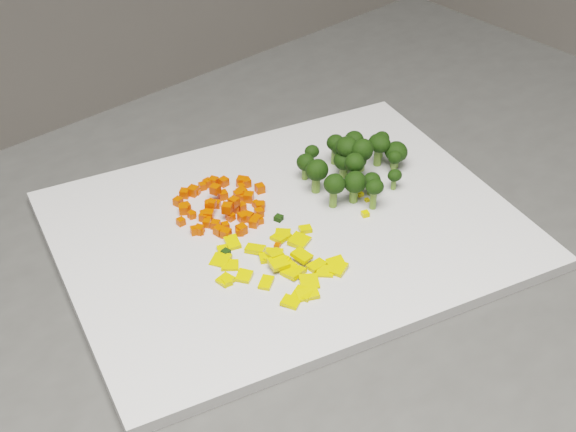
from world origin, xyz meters
TOP-DOWN VIEW (x-y plane):
  - cutting_board at (0.30, 0.30)m, footprint 0.46×0.38m
  - carrot_pile at (0.26, 0.36)m, footprint 0.09×0.09m
  - pepper_pile at (0.26, 0.26)m, footprint 0.11×0.11m
  - broccoli_pile at (0.40, 0.32)m, footprint 0.11×0.11m
  - carrot_cube_0 at (0.25, 0.32)m, footprint 0.01×0.01m
  - carrot_cube_1 at (0.26, 0.37)m, footprint 0.01×0.01m
  - carrot_cube_2 at (0.26, 0.33)m, footprint 0.01×0.01m
  - carrot_cube_3 at (0.24, 0.35)m, footprint 0.01×0.01m
  - carrot_cube_4 at (0.23, 0.39)m, footprint 0.01×0.01m
  - carrot_cube_5 at (0.23, 0.38)m, footprint 0.01×0.01m
  - carrot_cube_6 at (0.23, 0.36)m, footprint 0.01×0.01m
  - carrot_cube_7 at (0.25, 0.37)m, footprint 0.01×0.01m
  - carrot_cube_8 at (0.26, 0.35)m, footprint 0.01×0.01m
  - carrot_cube_9 at (0.25, 0.40)m, footprint 0.01×0.01m
  - carrot_cube_10 at (0.23, 0.38)m, footprint 0.01×0.01m
  - carrot_cube_11 at (0.26, 0.35)m, footprint 0.01×0.01m
  - carrot_cube_12 at (0.24, 0.40)m, footprint 0.01×0.01m
  - carrot_cube_13 at (0.24, 0.32)m, footprint 0.01×0.01m
  - carrot_cube_14 at (0.24, 0.34)m, footprint 0.01×0.01m
  - carrot_cube_15 at (0.24, 0.35)m, footprint 0.01×0.01m
  - carrot_cube_16 at (0.29, 0.38)m, footprint 0.01×0.01m
  - carrot_cube_17 at (0.25, 0.36)m, footprint 0.01×0.01m
  - carrot_cube_18 at (0.27, 0.37)m, footprint 0.01×0.01m
  - carrot_cube_19 at (0.26, 0.38)m, footprint 0.01×0.01m
  - carrot_cube_20 at (0.22, 0.38)m, footprint 0.01×0.01m
  - carrot_cube_21 at (0.26, 0.36)m, footprint 0.01×0.01m
  - carrot_cube_22 at (0.28, 0.33)m, footprint 0.01×0.01m
  - carrot_cube_23 at (0.22, 0.34)m, footprint 0.01×0.01m
  - carrot_cube_24 at (0.28, 0.37)m, footprint 0.01×0.01m
  - carrot_cube_25 at (0.28, 0.32)m, footprint 0.01×0.01m
  - carrot_cube_26 at (0.27, 0.32)m, footprint 0.01×0.01m
  - carrot_cube_27 at (0.28, 0.37)m, footprint 0.01×0.01m
  - carrot_cube_28 at (0.29, 0.34)m, footprint 0.01×0.01m
  - carrot_cube_29 at (0.23, 0.34)m, footprint 0.01×0.01m
  - carrot_cube_30 at (0.23, 0.35)m, footprint 0.01×0.01m
  - carrot_cube_31 at (0.29, 0.34)m, footprint 0.01×0.01m
  - carrot_cube_32 at (0.27, 0.40)m, footprint 0.01×0.01m
  - carrot_cube_33 at (0.22, 0.34)m, footprint 0.01×0.01m
  - carrot_cube_34 at (0.26, 0.34)m, footprint 0.01×0.01m
  - carrot_cube_35 at (0.27, 0.36)m, footprint 0.01×0.01m
  - carrot_cube_36 at (0.27, 0.33)m, footprint 0.01×0.01m
  - carrot_cube_37 at (0.30, 0.38)m, footprint 0.01×0.01m
  - carrot_cube_38 at (0.29, 0.36)m, footprint 0.01×0.01m
  - carrot_cube_39 at (0.25, 0.40)m, footprint 0.01×0.01m
  - carrot_cube_40 at (0.29, 0.35)m, footprint 0.01×0.01m
  - carrot_cube_41 at (0.23, 0.36)m, footprint 0.01×0.01m
  - carrot_cube_42 at (0.26, 0.40)m, footprint 0.01×0.01m
  - carrot_cube_43 at (0.29, 0.38)m, footprint 0.01×0.01m
  - carrot_cube_44 at (0.25, 0.32)m, footprint 0.01×0.01m
  - carrot_cube_45 at (0.21, 0.36)m, footprint 0.01×0.01m
  - carrot_cube_46 at (0.25, 0.34)m, footprint 0.01×0.01m
  - carrot_cube_47 at (0.24, 0.36)m, footprint 0.01×0.01m
  - carrot_cube_48 at (0.30, 0.36)m, footprint 0.01×0.01m
  - carrot_cube_49 at (0.29, 0.36)m, footprint 0.01×0.01m
  - carrot_cube_50 at (0.27, 0.35)m, footprint 0.01×0.01m
  - carrot_cube_51 at (0.24, 0.33)m, footprint 0.01×0.01m
  - carrot_cube_52 at (0.22, 0.34)m, footprint 0.01×0.01m
  - carrot_cube_53 at (0.28, 0.39)m, footprint 0.01×0.01m
  - carrot_cube_54 at (0.27, 0.39)m, footprint 0.01×0.01m
  - carrot_cube_55 at (0.27, 0.40)m, footprint 0.01×0.01m
  - carrot_cube_56 at (0.24, 0.33)m, footprint 0.01×0.01m
  - carrot_cube_57 at (0.27, 0.33)m, footprint 0.01×0.01m
  - carrot_cube_58 at (0.27, 0.32)m, footprint 0.01×0.01m
  - carrot_cube_59 at (0.30, 0.37)m, footprint 0.01×0.01m
  - carrot_cube_60 at (0.28, 0.36)m, footprint 0.01×0.01m
  - carrot_cube_61 at (0.24, 0.36)m, footprint 0.01×0.01m
  - carrot_cube_62 at (0.27, 0.35)m, footprint 0.01×0.01m
  - pepper_chunk_0 at (0.22, 0.30)m, footprint 0.01×0.02m
  - pepper_chunk_1 at (0.25, 0.22)m, footprint 0.02×0.02m
  - pepper_chunk_2 at (0.28, 0.29)m, footprint 0.02×0.02m
  - pepper_chunk_3 at (0.30, 0.22)m, footprint 0.02×0.02m
  - pepper_chunk_4 at (0.28, 0.29)m, footprint 0.02×0.02m
  - pepper_chunk_5 at (0.26, 0.27)m, footprint 0.02×0.02m
  - pepper_chunk_6 at (0.22, 0.26)m, footprint 0.02×0.02m
  - pepper_chunk_7 at (0.28, 0.24)m, footprint 0.02×0.01m
  - pepper_chunk_8 at (0.24, 0.31)m, footprint 0.02×0.02m
  - pepper_chunk_9 at (0.26, 0.25)m, footprint 0.01×0.02m
  - pepper_chunk_10 at (0.21, 0.27)m, footprint 0.02×0.02m
  - pepper_chunk_11 at (0.22, 0.29)m, footprint 0.02×0.02m
  - pepper_chunk_12 at (0.30, 0.29)m, footprint 0.01×0.01m
  - pepper_chunk_13 at (0.27, 0.22)m, footprint 0.02×0.02m
  - pepper_chunk_14 at (0.26, 0.27)m, footprint 0.01×0.01m
  - pepper_chunk_15 at (0.23, 0.24)m, footprint 0.02×0.02m
  - pepper_chunk_16 at (0.26, 0.24)m, footprint 0.02×0.02m
  - pepper_chunk_17 at (0.26, 0.26)m, footprint 0.02×0.02m
  - pepper_chunk_18 at (0.22, 0.28)m, footprint 0.02×0.02m
  - pepper_chunk_19 at (0.25, 0.27)m, footprint 0.02×0.02m
  - pepper_chunk_20 at (0.29, 0.28)m, footprint 0.02×0.02m
  - pepper_chunk_21 at (0.25, 0.26)m, footprint 0.02×0.02m
  - pepper_chunk_22 at (0.25, 0.29)m, footprint 0.02×0.02m
  - pepper_chunk_23 at (0.24, 0.21)m, footprint 0.02×0.02m
  - pepper_chunk_24 at (0.25, 0.21)m, footprint 0.02×0.02m
  - pepper_chunk_25 at (0.26, 0.26)m, footprint 0.02×0.02m
  - pepper_chunk_26 at (0.28, 0.25)m, footprint 0.02×0.02m
  - pepper_chunk_27 at (0.30, 0.23)m, footprint 0.02×0.02m
  - pepper_chunk_28 at (0.28, 0.23)m, footprint 0.02×0.02m
  - broccoli_floret_0 at (0.35, 0.33)m, footprint 0.03×0.03m
  - broccoli_floret_1 at (0.35, 0.36)m, footprint 0.02×0.02m
  - broccoli_floret_2 at (0.40, 0.36)m, footprint 0.03×0.03m
  - broccoli_floret_3 at (0.37, 0.37)m, footprint 0.02×0.02m
  - broccoli_floret_4 at (0.44, 0.32)m, footprint 0.02×0.02m
  - broccoli_floret_5 at (0.42, 0.29)m, footprint 0.02×0.02m
  - broccoli_floret_6 at (0.38, 0.31)m, footprint 0.03×0.03m
  - broccoli_floret_7 at (0.39, 0.30)m, footprint 0.02×0.02m
  - broccoli_floret_8 at (0.39, 0.34)m, footprint 0.03×0.03m
  - broccoli_floret_9 at (0.37, 0.30)m, footprint 0.03×0.03m
  - broccoli_floret_10 at (0.40, 0.33)m, footprint 0.02×0.02m
  - broccoli_floret_11 at (0.42, 0.36)m, footprint 0.03×0.03m
  - broccoli_floret_12 at (0.39, 0.34)m, footprint 0.03×0.03m
  - broccoli_floret_13 at (0.35, 0.30)m, footprint 0.03×0.03m
  - broccoli_floret_14 at (0.40, 0.33)m, footprint 0.02×0.02m
  - broccoli_floret_15 at (0.38, 0.28)m, footprint 0.02×0.02m
  - broccoli_floret_16 at (0.40, 0.33)m, footprint 0.03×0.03m
  - broccoli_floret_17 at (0.43, 0.34)m, footprint 0.03×0.03m
  - broccoli_floret_18 at (0.44, 0.32)m, footprint 0.03×0.03m
  - broccoli_floret_19 at (0.40, 0.36)m, footprint 0.03×0.03m
  - broccoli_floret_20 at (0.44, 0.35)m, footprint 0.02×0.02m
  - stray_bit_0 at (0.38, 0.29)m, footprint 0.00×0.00m
  - stray_bit_1 at (0.38, 0.30)m, footprint 0.01×0.01m
  - stray_bit_2 at (0.23, 0.30)m, footprint 0.01×0.01m
  - stray_bit_3 at (0.27, 0.28)m, footprint 0.01×0.01m
  - stray_bit_4 at (0.37, 0.27)m, footprint 0.01×0.01m
  - stray_bit_5 at (0.29, 0.31)m, footprint 0.01×0.01m
  - stray_bit_6 at (0.21, 0.26)m, footprint 0.01×0.01m
  - stray_bit_7 at (0.26, 0.34)m, footprint 0.01×0.01m

SIDE VIEW (x-z plane):
  - cutting_board at x=0.30m, z-range 0.90..0.91m
  - stray_bit_7 at x=0.26m, z-range 0.91..0.91m
  - pepper_chunk_18 at x=0.22m, z-range 0.91..0.91m
  - pepper_chunk_28 at x=0.28m, z-range 0.91..0.92m
  - pepper_chunk_11 at x=0.22m, z-range 0.91..0.92m
  - stray_bit_0 at x=0.38m, z-range 0.91..0.91m
  - pepper_chunk_9 at x=0.26m, z-range 0.91..0.91m
  - pepper_chunk_25 at x=0.26m, z-range 0.91..0.92m
  - pepper_chunk_23 at x=0.24m, z-range 0.91..0.92m
  - pepper_chunk_0 at x=0.22m, z-range 0.91..0.92m
  - pepper_chunk_2 at x=0.28m, z-range 0.91..0.92m
  - pepper_chunk_4 at x=0.28m, z-range 0.91..0.92m
  - pepper_chunk_15 at x=0.23m, z-range 0.91..0.92m
  - pepper_chunk_13 at x=0.27m, z-range 0.91..0.92m
  - stray_bit_3 at x=0.27m, z-range 0.91..0.91m
  - pepper_chunk_1 at x=0.25m, z-range 0.91..0.92m
  - pepper_chunk_7 at x=0.28m, z-range 0.91..0.92m
  - stray_bit_1 at x=0.38m, z-range 0.91..0.92m
  - pepper_chunk_16 at x=0.26m, z-range 0.91..0.92m
  - pepper_chunk_17 at x=0.26m, z-range 0.91..0.92m
  - pepper_chunk_12 at x=0.30m, z-range 0.91..0.92m
  - pepper_chunk_10 at x=0.21m, z-range 0.91..0.92m
  - pepper_chunk_6 at x=0.22m, z-range 0.91..0.92m
  - pepper_chunk_24 at x=0.25m, z-range 0.91..0.92m
  - pepper_chunk_8 at x=0.24m, z-range 0.91..0.92m
  - pepper_chunk_19 at x=0.25m, z-range 0.91..0.92m
  - pepper_chunk_27 at x=0.30m, z-range 0.91..0.92m
  - pepper_chunk_20 at x=0.29m, z-range 0.91..0.92m
  - pepper_chunk_3 at x=0.30m, z-range 0.91..0.92m
  - pepper_chunk_22 at x=0.25m, z-range 0.91..0.92m
  - stray_bit_4 at x=0.37m, z-range 0.91..0.92m
  - stray_bit_2 at x=0.23m, z-range 0.91..0.92m
  - stray_bit_5 at x=0.29m, z-range 0.91..0.92m
  - stray_bit_6 at x=0.21m, z-range 0.91..0.92m
  - carrot_cube_59 at x=0.30m, z-range 0.91..0.92m
  - carrot_cube_39 at x=0.25m, z-range 0.91..0.92m
  - carrot_cube_52 at x=0.22m, z-range 0.91..0.92m
  - carrot_cube_8 at x=0.26m, z-range 0.91..0.92m
  - carrot_cube_54 at x=0.27m, z-range 0.91..0.92m
  - carrot_cube_40 at x=0.29m, z-range 0.91..0.92m
  - carrot_cube_35 at x=0.27m, z-range 0.91..0.92m
  - carrot_cube_25 at x=0.28m, z-range 0.91..0.92m
  - carrot_cube_6 at x=0.23m, z-range 0.91..0.92m
  - carrot_cube_41 at x=0.23m, z-range 0.91..0.92m
  - carrot_cube_49 at x=0.29m, z-range 0.91..0.92m
  - carrot_cube_21 at x=0.26m, z-range 0.91..0.92m
  - carrot_cube_10 at x=0.23m, z-range 0.91..0.92m
  - carrot_cube_15 at x=0.24m, z-range 0.91..0.92m
  - carrot_cube_56 at x=0.24m, z-range 0.91..0.92m
  - carrot_cube_60 at x=0.28m, z-range 0.91..0.92m
  - carrot_cube_16 at x=0.29m, z-range 0.91..0.92m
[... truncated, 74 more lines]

